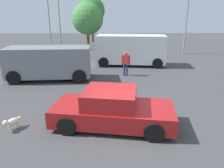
% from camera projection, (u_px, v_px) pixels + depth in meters
% --- Properties ---
extents(ground_plane, '(80.00, 80.00, 0.00)m').
position_uv_depth(ground_plane, '(120.00, 128.00, 7.60)').
color(ground_plane, '#424244').
extents(sedan_foreground, '(4.45, 2.48, 1.33)m').
position_uv_depth(sedan_foreground, '(112.00, 109.00, 7.60)').
color(sedan_foreground, maroon).
rests_on(sedan_foreground, ground_plane).
extents(dog, '(0.46, 0.61, 0.44)m').
position_uv_depth(dog, '(12.00, 122.00, 7.40)').
color(dog, beige).
rests_on(dog, ground_plane).
extents(van_white, '(5.35, 2.65, 2.29)m').
position_uv_depth(van_white, '(131.00, 49.00, 16.57)').
color(van_white, white).
rests_on(van_white, ground_plane).
extents(suv_dark, '(4.96, 2.31, 1.97)m').
position_uv_depth(suv_dark, '(49.00, 62.00, 12.90)').
color(suv_dark, gray).
rests_on(suv_dark, ground_plane).
extents(pedestrian, '(0.56, 0.33, 1.55)m').
position_uv_depth(pedestrian, '(126.00, 62.00, 13.78)').
color(pedestrian, navy).
rests_on(pedestrian, ground_plane).
extents(light_post_near, '(0.44, 0.44, 5.91)m').
position_uv_depth(light_post_near, '(59.00, 12.00, 24.18)').
color(light_post_near, gray).
rests_on(light_post_near, ground_plane).
extents(light_post_mid, '(0.44, 0.44, 6.00)m').
position_uv_depth(light_post_mid, '(48.00, 12.00, 26.24)').
color(light_post_mid, gray).
rests_on(light_post_mid, ground_plane).
extents(light_post_far, '(0.44, 0.44, 5.52)m').
position_uv_depth(light_post_far, '(187.00, 14.00, 20.74)').
color(light_post_far, gray).
rests_on(light_post_far, ground_plane).
extents(tree_back_left, '(3.39, 3.39, 5.03)m').
position_uv_depth(tree_back_left, '(88.00, 19.00, 23.22)').
color(tree_back_left, brown).
rests_on(tree_back_left, ground_plane).
extents(tree_back_center, '(3.58, 3.58, 6.10)m').
position_uv_depth(tree_back_center, '(92.00, 10.00, 29.99)').
color(tree_back_center, brown).
rests_on(tree_back_center, ground_plane).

